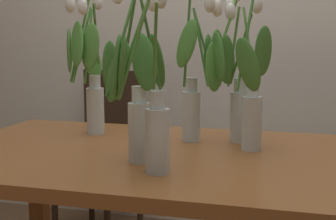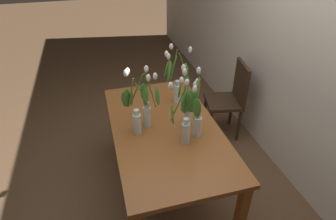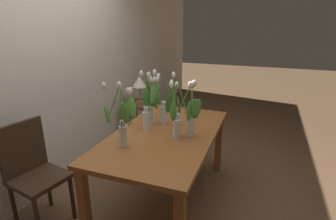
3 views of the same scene
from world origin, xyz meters
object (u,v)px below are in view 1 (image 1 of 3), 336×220
tulip_vase_3 (135,97)px  tulip_vase_0 (233,80)px  tulip_vase_1 (247,98)px  dining_chair (105,143)px  dining_table (175,180)px  tulip_vase_4 (145,100)px  tulip_vase_5 (89,75)px  tulip_vase_2 (197,85)px

tulip_vase_3 → tulip_vase_0: bearing=54.7°
tulip_vase_1 → dining_chair: size_ratio=0.58×
dining_table → tulip_vase_4: (-0.02, -0.25, 0.29)m
tulip_vase_0 → tulip_vase_1: (0.06, -0.10, -0.05)m
tulip_vase_3 → tulip_vase_4: 0.12m
dining_chair → tulip_vase_1: bearing=-45.0°
dining_table → dining_chair: (-0.66, 0.97, -0.12)m
dining_chair → tulip_vase_4: bearing=-62.4°
tulip_vase_5 → dining_table: bearing=-27.5°
tulip_vase_0 → tulip_vase_3: size_ratio=1.07×
dining_chair → tulip_vase_0: bearing=-43.3°
tulip_vase_2 → dining_chair: (-0.69, 0.80, -0.42)m
tulip_vase_0 → tulip_vase_5: 0.55m
dining_table → dining_chair: 1.18m
dining_table → tulip_vase_5: 0.55m
tulip_vase_1 → tulip_vase_3: size_ratio=1.01×
tulip_vase_0 → tulip_vase_1: size_ratio=1.07×
dining_chair → dining_table: bearing=-55.9°
tulip_vase_1 → tulip_vase_5: size_ratio=0.95×
dining_chair → tulip_vase_3: bearing=-62.9°
dining_table → tulip_vase_4: bearing=-95.0°
tulip_vase_0 → tulip_vase_1: 0.13m
dining_chair → tulip_vase_5: bearing=-71.1°
tulip_vase_0 → tulip_vase_4: (-0.18, -0.45, -0.02)m
tulip_vase_1 → tulip_vase_4: bearing=-125.0°
tulip_vase_1 → tulip_vase_3: 0.39m
tulip_vase_0 → tulip_vase_5: size_ratio=1.01×
dining_table → tulip_vase_0: 0.41m
tulip_vase_0 → tulip_vase_5: bearing=179.5°
dining_table → tulip_vase_2: 0.35m
tulip_vase_0 → tulip_vase_4: bearing=-112.1°
dining_table → tulip_vase_5: tulip_vase_5 is taller
dining_table → tulip_vase_0: tulip_vase_0 is taller
tulip_vase_2 → tulip_vase_3: (-0.12, -0.32, -0.01)m
tulip_vase_2 → tulip_vase_4: bearing=-97.8°
dining_table → tulip_vase_1: size_ratio=2.96×
tulip_vase_3 → dining_chair: 1.32m
tulip_vase_5 → tulip_vase_2: bearing=-4.6°
tulip_vase_2 → tulip_vase_5: tulip_vase_5 is taller
tulip_vase_4 → tulip_vase_5: tulip_vase_5 is taller
dining_table → tulip_vase_0: size_ratio=2.78×
tulip_vase_4 → tulip_vase_5: bearing=129.6°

